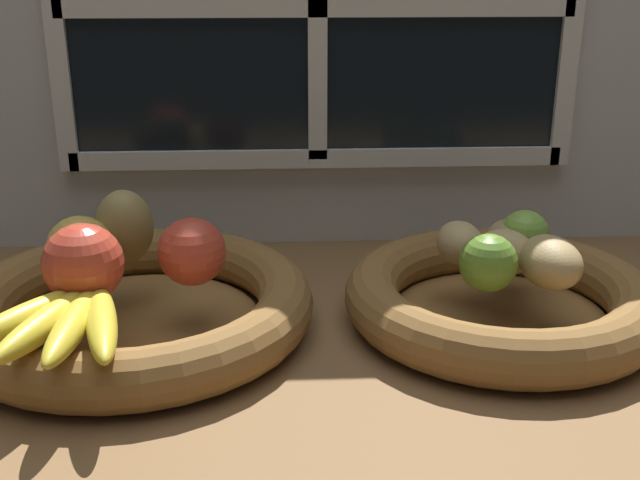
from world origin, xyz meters
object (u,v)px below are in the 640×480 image
at_px(apple_red_right, 192,252).
at_px(potato_oblong, 460,243).
at_px(fruit_bowl_left, 135,307).
at_px(apple_red_front, 83,263).
at_px(potato_large, 505,252).
at_px(potato_back, 512,238).
at_px(pear_brown, 125,227).
at_px(banana_bunch_front, 65,319).
at_px(lime_near, 488,263).
at_px(potato_small, 550,262).
at_px(fruit_bowl_right, 501,299).
at_px(apple_golden_left, 80,249).
at_px(lime_far, 525,234).

height_order(apple_red_right, potato_oblong, apple_red_right).
xyz_separation_m(fruit_bowl_left, apple_red_front, (-0.03, -0.05, 0.07)).
xyz_separation_m(potato_large, potato_back, (0.02, 0.05, -0.00)).
relative_size(fruit_bowl_left, pear_brown, 4.59).
height_order(pear_brown, potato_large, pear_brown).
bearing_deg(apple_red_front, banana_bunch_front, -91.94).
bearing_deg(lime_near, fruit_bowl_left, 173.05).
height_order(potato_back, potato_oblong, potato_oblong).
bearing_deg(potato_small, banana_bunch_front, -169.79).
bearing_deg(fruit_bowl_right, potato_oblong, 142.13).
relative_size(apple_red_right, pear_brown, 0.85).
relative_size(apple_golden_left, potato_small, 0.83).
height_order(banana_bunch_front, lime_far, lime_far).
bearing_deg(lime_far, potato_large, -127.87).
bearing_deg(pear_brown, apple_red_front, -101.63).
xyz_separation_m(potato_back, potato_small, (0.01, -0.08, 0.01)).
xyz_separation_m(banana_bunch_front, potato_small, (0.46, 0.08, 0.01)).
relative_size(pear_brown, potato_small, 1.00).
bearing_deg(apple_golden_left, pear_brown, 51.68).
bearing_deg(fruit_bowl_right, lime_near, -123.69).
bearing_deg(potato_large, pear_brown, 172.74).
height_order(apple_red_front, potato_large, apple_red_front).
distance_m(apple_golden_left, apple_red_right, 0.12).
distance_m(fruit_bowl_right, potato_small, 0.08).
relative_size(apple_golden_left, lime_far, 1.26).
xyz_separation_m(fruit_bowl_left, potato_back, (0.41, 0.05, 0.05)).
height_order(apple_red_front, apple_golden_left, apple_red_front).
height_order(apple_golden_left, potato_large, apple_golden_left).
bearing_deg(fruit_bowl_left, apple_red_front, -125.30).
bearing_deg(lime_far, fruit_bowl_left, -174.08).
relative_size(fruit_bowl_left, potato_oblong, 5.98).
height_order(apple_red_right, potato_large, apple_red_right).
distance_m(apple_red_front, lime_near, 0.39).
xyz_separation_m(potato_oblong, lime_far, (0.07, 0.01, 0.00)).
distance_m(fruit_bowl_left, potato_back, 0.41).
xyz_separation_m(apple_golden_left, banana_bunch_front, (0.01, -0.12, -0.02)).
bearing_deg(banana_bunch_front, lime_far, 19.53).
distance_m(fruit_bowl_right, apple_red_right, 0.33).
height_order(potato_back, lime_far, lime_far).
bearing_deg(potato_back, potato_small, -81.03).
distance_m(apple_golden_left, potato_large, 0.43).
xyz_separation_m(apple_golden_left, potato_small, (0.47, -0.04, -0.01)).
height_order(fruit_bowl_right, apple_golden_left, apple_golden_left).
distance_m(fruit_bowl_left, fruit_bowl_right, 0.38).
distance_m(potato_large, potato_small, 0.05).
height_order(apple_red_right, potato_back, apple_red_right).
bearing_deg(apple_red_front, apple_golden_left, 106.77).
height_order(apple_red_front, banana_bunch_front, apple_red_front).
height_order(apple_golden_left, potato_oblong, apple_golden_left).
bearing_deg(potato_oblong, lime_far, 9.25).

